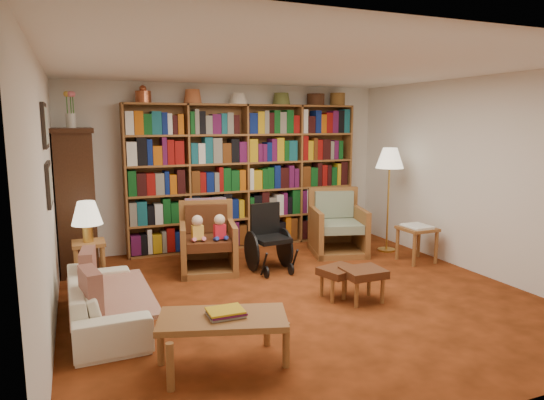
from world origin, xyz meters
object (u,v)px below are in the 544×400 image
side_table_lamp (89,256)px  armchair_leather (206,242)px  sofa (105,301)px  floor_lamp (390,162)px  coffee_table (223,323)px  armchair_sage (335,228)px  side_table_papers (417,233)px  footstool_b (363,275)px  footstool_a (339,273)px  wheelchair (269,240)px

side_table_lamp → armchair_leather: (1.45, 0.29, -0.04)m
side_table_lamp → sofa: bearing=-84.7°
sofa → side_table_lamp: size_ratio=2.81×
floor_lamp → sofa: bearing=-163.1°
side_table_lamp → floor_lamp: floor_lamp is taller
armchair_leather → coffee_table: 2.63m
sofa → armchair_leather: 1.93m
side_table_lamp → armchair_leather: 1.48m
floor_lamp → armchair_sage: bearing=162.1°
floor_lamp → side_table_papers: (0.04, -0.64, -0.94)m
footstool_b → side_table_lamp: bearing=151.2°
floor_lamp → footstool_b: 2.47m
footstool_a → coffee_table: bearing=-148.9°
sofa → armchair_leather: (1.35, 1.37, 0.14)m
floor_lamp → side_table_papers: floor_lamp is taller
footstool_a → footstool_b: (0.18, -0.19, 0.02)m
sofa → side_table_papers: 4.21m
side_table_lamp → armchair_sage: bearing=6.8°
armchair_leather → coffee_table: armchair_leather is taller
armchair_leather → wheelchair: bearing=-21.2°
armchair_sage → floor_lamp: floor_lamp is taller
side_table_lamp → wheelchair: size_ratio=0.67×
sofa → floor_lamp: bearing=-74.5°
floor_lamp → footstool_b: bearing=-131.9°
side_table_papers → sofa: bearing=-171.7°
floor_lamp → coffee_table: floor_lamp is taller
side_table_lamp → coffee_table: bearing=-68.2°
sofa → wheelchair: wheelchair is taller
armchair_sage → footstool_a: bearing=-117.9°
sofa → coffee_table: 1.46m
coffee_table → footstool_a: bearing=31.1°
armchair_sage → footstool_b: size_ratio=2.23×
sofa → wheelchair: size_ratio=1.87×
side_table_papers → footstool_a: 1.91m
floor_lamp → side_table_lamp: bearing=-177.7°
armchair_sage → side_table_lamp: bearing=-173.2°
armchair_sage → side_table_papers: bearing=-47.7°
floor_lamp → coffee_table: 4.23m
armchair_leather → floor_lamp: 2.94m
side_table_lamp → footstool_b: bearing=-28.8°
side_table_lamp → armchair_leather: armchair_leather is taller
footstool_b → floor_lamp: bearing=48.1°
footstool_b → coffee_table: size_ratio=0.39×
side_table_papers → footstool_b: 1.85m
footstool_b → sofa: bearing=171.0°
sofa → side_table_papers: size_ratio=3.14×
side_table_papers → footstool_a: side_table_papers is taller
armchair_sage → footstool_b: 2.05m
wheelchair → side_table_papers: wheelchair is taller
floor_lamp → coffee_table: bearing=-143.4°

